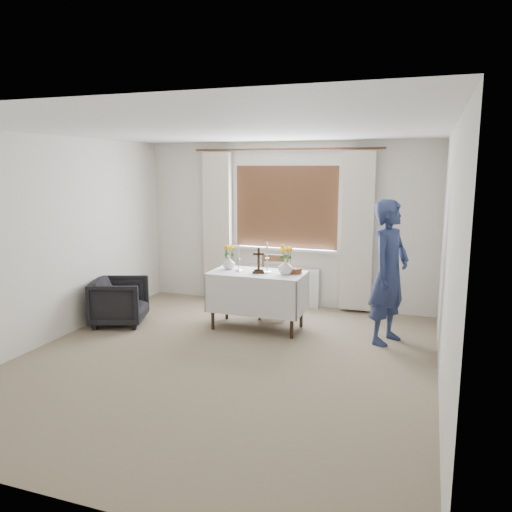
{
  "coord_description": "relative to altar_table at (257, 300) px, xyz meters",
  "views": [
    {
      "loc": [
        2.08,
        -4.82,
        2.13
      ],
      "look_at": [
        0.03,
        1.01,
        1.02
      ],
      "focal_mm": 35.0,
      "sensor_mm": 36.0,
      "label": 1
    }
  ],
  "objects": [
    {
      "name": "ground",
      "position": [
        0.02,
        -1.21,
        -0.38
      ],
      "size": [
        5.0,
        5.0,
        0.0
      ],
      "primitive_type": "plane",
      "color": "gray",
      "rests_on": "ground"
    },
    {
      "name": "altar_table",
      "position": [
        0.0,
        0.0,
        0.0
      ],
      "size": [
        1.24,
        0.64,
        0.76
      ],
      "primitive_type": "cube",
      "color": "white",
      "rests_on": "ground"
    },
    {
      "name": "wooden_chair",
      "position": [
        0.05,
        0.58,
        0.06
      ],
      "size": [
        0.48,
        0.48,
        0.88
      ],
      "primitive_type": null,
      "rotation": [
        0.0,
        0.0,
        0.2
      ],
      "color": "#57341D",
      "rests_on": "ground"
    },
    {
      "name": "armchair",
      "position": [
        -1.83,
        -0.44,
        -0.06
      ],
      "size": [
        0.88,
        0.87,
        0.63
      ],
      "primitive_type": "imported",
      "rotation": [
        0.0,
        0.0,
        1.91
      ],
      "color": "black",
      "rests_on": "ground"
    },
    {
      "name": "person",
      "position": [
        1.67,
        0.04,
        0.49
      ],
      "size": [
        0.63,
        0.75,
        1.75
      ],
      "primitive_type": "imported",
      "rotation": [
        0.0,
        0.0,
        1.19
      ],
      "color": "navy",
      "rests_on": "ground"
    },
    {
      "name": "radiator",
      "position": [
        0.02,
        1.21,
        -0.08
      ],
      "size": [
        1.1,
        0.1,
        0.6
      ],
      "primitive_type": "cube",
      "color": "silver",
      "rests_on": "ground"
    },
    {
      "name": "wooden_cross",
      "position": [
        0.03,
        -0.04,
        0.55
      ],
      "size": [
        0.18,
        0.15,
        0.34
      ],
      "primitive_type": null,
      "rotation": [
        0.0,
        0.0,
        0.31
      ],
      "color": "black",
      "rests_on": "altar_table"
    },
    {
      "name": "candlestick_left",
      "position": [
        -0.26,
        -0.02,
        0.55
      ],
      "size": [
        0.11,
        0.11,
        0.35
      ],
      "primitive_type": null,
      "rotation": [
        0.0,
        0.0,
        0.16
      ],
      "color": "silver",
      "rests_on": "altar_table"
    },
    {
      "name": "candlestick_right",
      "position": [
        0.12,
        0.03,
        0.58
      ],
      "size": [
        0.14,
        0.14,
        0.4
      ],
      "primitive_type": null,
      "rotation": [
        0.0,
        0.0,
        -0.31
      ],
      "color": "silver",
      "rests_on": "altar_table"
    },
    {
      "name": "flower_vase_left",
      "position": [
        -0.43,
        0.07,
        0.47
      ],
      "size": [
        0.2,
        0.2,
        0.18
      ],
      "primitive_type": "imported",
      "rotation": [
        0.0,
        0.0,
        0.2
      ],
      "color": "silver",
      "rests_on": "altar_table"
    },
    {
      "name": "flower_vase_right",
      "position": [
        0.38,
        0.0,
        0.48
      ],
      "size": [
        0.23,
        0.23,
        0.2
      ],
      "primitive_type": "imported",
      "rotation": [
        0.0,
        0.0,
        -0.24
      ],
      "color": "silver",
      "rests_on": "altar_table"
    },
    {
      "name": "wicker_basket",
      "position": [
        0.48,
        0.1,
        0.42
      ],
      "size": [
        0.2,
        0.2,
        0.07
      ],
      "primitive_type": "cylinder",
      "rotation": [
        0.0,
        0.0,
        0.05
      ],
      "color": "brown",
      "rests_on": "altar_table"
    }
  ]
}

